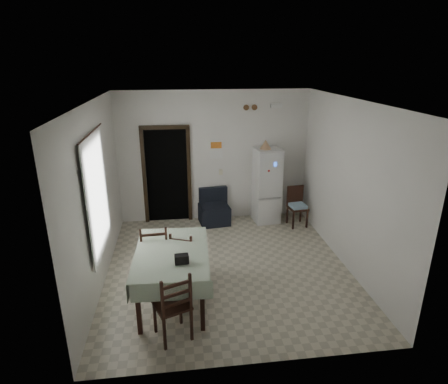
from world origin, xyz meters
The scene contains 25 objects.
ground centered at (0.00, 0.00, 0.00)m, with size 4.50×4.50×0.00m, color #B1AA91.
ceiling centered at (0.00, 0.00, 2.90)m, with size 4.20×4.50×0.02m, color white, non-canonical shape.
wall_back centered at (0.00, 2.25, 1.45)m, with size 4.20×0.02×2.90m, color silver, non-canonical shape.
wall_front centered at (0.00, -2.25, 1.45)m, with size 4.20×0.02×2.90m, color silver, non-canonical shape.
wall_left centered at (-2.10, 0.00, 1.45)m, with size 0.02×4.50×2.90m, color silver, non-canonical shape.
wall_right centered at (2.10, 0.00, 1.45)m, with size 0.02×4.50×2.90m, color silver, non-canonical shape.
doorway centered at (-1.05, 2.45, 1.06)m, with size 1.06×0.52×2.22m.
window_recess centered at (-2.15, -0.20, 1.55)m, with size 0.10×1.20×1.60m, color silver.
curtain centered at (-2.04, -0.20, 1.55)m, with size 0.02×1.45×1.85m, color white.
curtain_rod centered at (-2.03, -0.20, 2.50)m, with size 0.02×0.02×1.60m, color black.
calendar centered at (0.05, 2.24, 1.62)m, with size 0.28×0.02×0.40m, color white.
calendar_image centered at (0.05, 2.23, 1.72)m, with size 0.24×0.01×0.14m, color orange.
light_switch centered at (0.15, 2.24, 1.10)m, with size 0.08×0.02×0.12m, color beige.
vent_left centered at (0.70, 2.23, 2.52)m, with size 0.12×0.12×0.03m, color brown.
vent_right centered at (0.88, 2.23, 2.52)m, with size 0.12×0.12×0.03m, color brown.
emergency_light centered at (1.35, 2.21, 2.55)m, with size 0.25×0.07×0.09m, color white.
fridge centered at (1.14, 1.93, 0.84)m, with size 0.55×0.55×1.68m, color silver, non-canonical shape.
tan_cone centered at (1.07, 1.90, 1.78)m, with size 0.24×0.24×0.20m, color tan.
navy_seat centered at (-0.04, 1.93, 0.39)m, with size 0.64×0.62×0.78m, color black, non-canonical shape.
corner_chair centered at (1.77, 1.57, 0.44)m, with size 0.38×0.38×0.88m, color black, non-canonical shape.
dining_table centered at (-0.95, -0.85, 0.42)m, with size 1.06×1.62×0.84m, color #A2B49A, non-canonical shape.
black_bag centered at (-0.81, -1.19, 0.91)m, with size 0.19×0.12×0.12m, color black.
dining_chair_far_left centered at (-1.23, -0.25, 0.52)m, with size 0.45×0.45×1.05m, color black, non-canonical shape.
dining_chair_far_right centered at (-0.75, -0.33, 0.46)m, with size 0.40×0.40×0.93m, color black, non-canonical shape.
dining_chair_near_head centered at (-0.95, -1.63, 0.50)m, with size 0.43×0.43×1.01m, color black, non-canonical shape.
Camera 1 is at (-0.80, -5.76, 3.52)m, focal length 30.00 mm.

